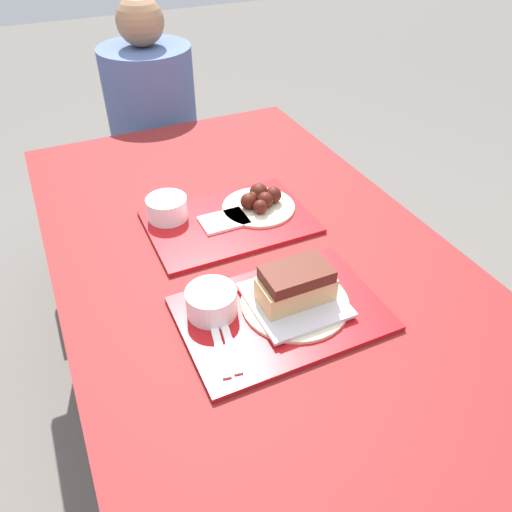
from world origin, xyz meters
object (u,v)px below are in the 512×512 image
object	(u,v)px
wings_plate_far	(260,201)
person_seated_across	(151,105)
bowl_coleslaw_far	(167,207)
tray_near	(281,313)
bowl_coleslaw_near	(211,301)
brisket_sandwich_plate	(297,291)
tray_far	(230,222)

from	to	relation	value
wings_plate_far	person_seated_across	world-z (taller)	person_seated_across
bowl_coleslaw_far	person_seated_across	world-z (taller)	person_seated_across
tray_near	bowl_coleslaw_near	size ratio (longest dim) A/B	3.96
brisket_sandwich_plate	person_seated_across	distance (m)	1.25
bowl_coleslaw_near	wings_plate_far	world-z (taller)	same
bowl_coleslaw_near	bowl_coleslaw_far	world-z (taller)	same
bowl_coleslaw_near	bowl_coleslaw_far	distance (m)	0.38
tray_near	bowl_coleslaw_near	xyz separation A→B (m)	(-0.13, 0.06, 0.04)
bowl_coleslaw_far	wings_plate_far	bearing A→B (deg)	-13.80
tray_near	brisket_sandwich_plate	world-z (taller)	brisket_sandwich_plate
tray_near	wings_plate_far	xyz separation A→B (m)	(0.13, 0.38, 0.03)
bowl_coleslaw_near	bowl_coleslaw_far	size ratio (longest dim) A/B	1.00
wings_plate_far	brisket_sandwich_plate	bearing A→B (deg)	-103.44
brisket_sandwich_plate	wings_plate_far	size ratio (longest dim) A/B	1.17
tray_near	bowl_coleslaw_far	bearing A→B (deg)	104.27
wings_plate_far	person_seated_across	xyz separation A→B (m)	(-0.07, 0.87, -0.03)
tray_near	bowl_coleslaw_far	distance (m)	0.46
tray_far	bowl_coleslaw_far	xyz separation A→B (m)	(-0.14, 0.08, 0.04)
brisket_sandwich_plate	person_seated_across	world-z (taller)	person_seated_across
brisket_sandwich_plate	person_seated_across	size ratio (longest dim) A/B	0.35
wings_plate_far	bowl_coleslaw_near	bearing A→B (deg)	-129.04
bowl_coleslaw_near	person_seated_across	world-z (taller)	person_seated_across
bowl_coleslaw_near	brisket_sandwich_plate	size ratio (longest dim) A/B	0.46
person_seated_across	bowl_coleslaw_near	bearing A→B (deg)	-99.31
tray_near	tray_far	size ratio (longest dim) A/B	1.00
brisket_sandwich_plate	bowl_coleslaw_near	bearing A→B (deg)	163.47
tray_far	brisket_sandwich_plate	xyz separation A→B (m)	(0.01, -0.36, 0.04)
bowl_coleslaw_near	person_seated_across	size ratio (longest dim) A/B	0.16
brisket_sandwich_plate	person_seated_across	xyz separation A→B (m)	(0.02, 1.25, -0.05)
tray_far	brisket_sandwich_plate	size ratio (longest dim) A/B	1.82
bowl_coleslaw_far	wings_plate_far	size ratio (longest dim) A/B	0.54
tray_far	brisket_sandwich_plate	bearing A→B (deg)	-88.57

